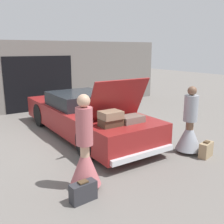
{
  "coord_description": "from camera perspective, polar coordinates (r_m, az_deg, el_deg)",
  "views": [
    {
      "loc": [
        -3.46,
        -6.6,
        2.47
      ],
      "look_at": [
        0.0,
        -1.44,
        0.97
      ],
      "focal_mm": 42.0,
      "sensor_mm": 36.0,
      "label": 1
    }
  ],
  "objects": [
    {
      "name": "person_right",
      "position": [
        6.6,
        16.5,
        -3.68
      ],
      "size": [
        0.62,
        0.62,
        1.63
      ],
      "rotation": [
        0.0,
        0.0,
        1.7
      ],
      "color": "brown",
      "rests_on": "ground_plane"
    },
    {
      "name": "suitcase_beside_right_person",
      "position": [
        6.56,
        19.79,
        -7.73
      ],
      "size": [
        0.44,
        0.28,
        0.39
      ],
      "color": "#9E8460",
      "rests_on": "ground_plane"
    },
    {
      "name": "ground_plane",
      "position": [
        7.85,
        -5.85,
        -4.85
      ],
      "size": [
        40.0,
        40.0,
        0.0
      ],
      "primitive_type": "plane",
      "color": "slate"
    },
    {
      "name": "person_left",
      "position": [
        4.72,
        -5.9,
        -9.5
      ],
      "size": [
        0.57,
        0.57,
        1.74
      ],
      "rotation": [
        0.0,
        0.0,
        -1.43
      ],
      "color": "tan",
      "rests_on": "ground_plane"
    },
    {
      "name": "suitcase_beside_left_person",
      "position": [
        4.56,
        -6.28,
        -16.87
      ],
      "size": [
        0.47,
        0.22,
        0.36
      ],
      "color": "#2D2D33",
      "rests_on": "ground_plane"
    },
    {
      "name": "garage_wall_back",
      "position": [
        11.11,
        -15.61,
        7.49
      ],
      "size": [
        12.0,
        0.14,
        2.8
      ],
      "color": "slate",
      "rests_on": "ground_plane"
    },
    {
      "name": "car",
      "position": [
        7.69,
        -5.98,
        -0.79
      ],
      "size": [
        1.8,
        5.31,
        1.81
      ],
      "color": "maroon",
      "rests_on": "ground_plane"
    }
  ]
}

